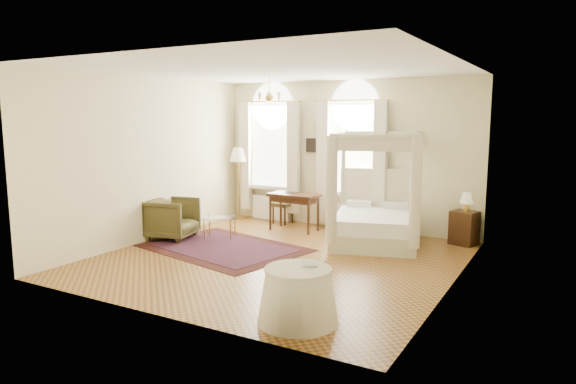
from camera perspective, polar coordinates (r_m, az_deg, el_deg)
name	(u,v)px	position (r m, az deg, el deg)	size (l,w,h in m)	color
ground	(278,259)	(9.20, -1.11, -7.44)	(6.00, 6.00, 0.00)	olive
room_walls	(278,147)	(8.86, -1.14, 4.97)	(6.00, 6.00, 6.00)	beige
window_left	(270,159)	(12.33, -1.98, 3.66)	(1.62, 0.27, 3.29)	white
window_right	(352,163)	(11.39, 7.10, 3.20)	(1.62, 0.27, 3.29)	white
chandelier	(269,96)	(10.35, -2.10, 10.60)	(0.51, 0.45, 0.50)	#B48D3C
wall_pictures	(349,144)	(11.49, 6.80, 5.27)	(2.54, 0.03, 0.39)	black
canopy_bed	(375,219)	(10.31, 9.62, -2.96)	(2.14, 2.40, 2.20)	beige
nightstand	(464,228)	(10.71, 18.99, -3.79)	(0.47, 0.42, 0.67)	#37200F
nightstand_lamp	(467,199)	(10.54, 19.24, -0.78)	(0.26, 0.26, 0.37)	#B48D3C
writing_desk	(294,199)	(11.29, 0.68, -0.78)	(1.12, 0.61, 0.83)	#37200F
laptop	(292,192)	(11.43, 0.46, 0.00)	(0.32, 0.20, 0.02)	black
stool	(283,206)	(12.10, -0.58, -1.54)	(0.47, 0.47, 0.50)	#4A3F1F
armchair	(172,218)	(10.87, -12.78, -2.88)	(0.90, 0.92, 0.84)	#433D1D
coffee_table	(220,219)	(10.77, -7.61, -2.99)	(0.76, 0.65, 0.44)	white
floor_lamp	(239,158)	(12.62, -5.50, 3.77)	(0.45, 0.45, 1.75)	#B48D3C
oriental_rug	(224,248)	(9.99, -7.14, -6.17)	(3.37, 2.73, 0.01)	#3A130E
side_table	(298,296)	(6.41, 1.12, -11.44)	(1.01, 1.01, 0.69)	white
book	(302,264)	(6.43, 1.61, -7.99)	(0.19, 0.25, 0.02)	black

